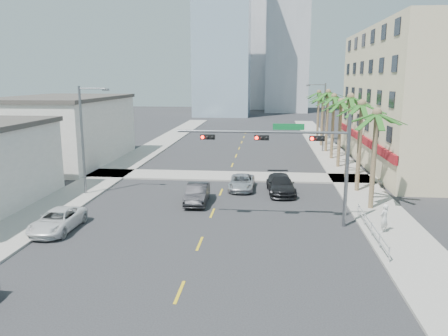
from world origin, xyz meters
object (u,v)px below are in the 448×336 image
at_px(traffic_signal_mast, 297,150).
at_px(pedestrian, 384,218).
at_px(car_lane_left, 197,194).
at_px(car_lane_center, 242,182).
at_px(car_lane_right, 281,184).
at_px(car_parked_far, 57,220).

relative_size(traffic_signal_mast, pedestrian, 6.10).
bearing_deg(pedestrian, traffic_signal_mast, -52.00).
distance_m(traffic_signal_mast, car_lane_left, 9.60).
bearing_deg(car_lane_left, car_lane_center, 53.35).
height_order(traffic_signal_mast, car_lane_right, traffic_signal_mast).
xyz_separation_m(car_lane_right, pedestrian, (6.12, -9.43, 0.29)).
height_order(car_parked_far, car_lane_right, car_lane_right).
distance_m(car_lane_left, pedestrian, 13.95).
bearing_deg(traffic_signal_mast, car_parked_far, -170.33).
relative_size(car_parked_far, car_lane_right, 0.91).
xyz_separation_m(car_lane_left, car_lane_center, (3.20, 4.62, -0.12)).
xyz_separation_m(car_lane_center, car_lane_right, (3.37, -0.97, 0.13)).
bearing_deg(car_lane_center, car_lane_left, -124.09).
distance_m(car_lane_right, pedestrian, 11.25).
bearing_deg(car_lane_right, car_lane_left, -155.75).
height_order(traffic_signal_mast, car_parked_far, traffic_signal_mast).
xyz_separation_m(car_parked_far, car_lane_right, (14.47, 10.77, 0.10)).
relative_size(car_lane_center, pedestrian, 2.54).
bearing_deg(traffic_signal_mast, car_lane_left, 148.13).
relative_size(car_lane_left, car_lane_right, 0.86).
distance_m(car_lane_left, car_lane_right, 7.52).
bearing_deg(pedestrian, car_lane_center, -86.58).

